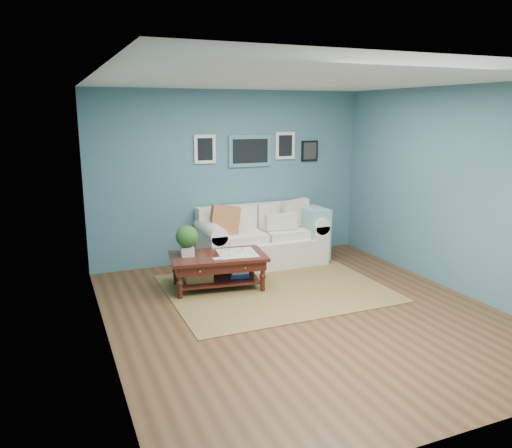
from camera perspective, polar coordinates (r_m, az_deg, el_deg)
room_shell at (r=5.78m, az=5.54°, el=2.68°), size 5.00×5.02×2.70m
area_rug at (r=6.87m, az=2.22°, el=-7.34°), size 2.86×2.28×0.01m
loveseat at (r=7.88m, az=1.15°, el=-1.59°), size 1.98×0.90×1.02m
coffee_table at (r=6.78m, az=-4.95°, el=-4.20°), size 1.36×0.91×0.89m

